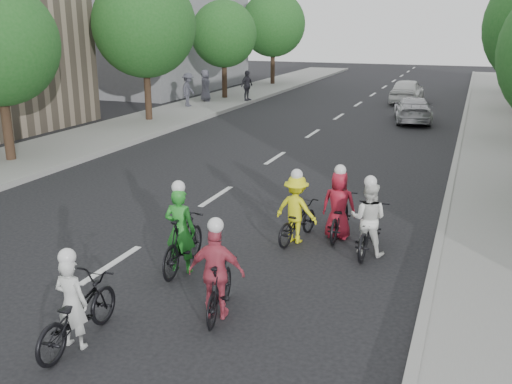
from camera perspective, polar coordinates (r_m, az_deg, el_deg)
The scene contains 19 objects.
ground at distance 11.85m, azimuth -14.27°, elevation -7.06°, with size 120.00×120.00×0.00m, color black.
sidewalk_left at distance 24.14m, azimuth -16.39°, elevation 5.00°, with size 4.00×80.00×0.15m, color gray.
curb_left at distance 23.02m, azimuth -12.50°, elevation 4.78°, with size 0.18×80.00×0.18m, color #999993.
curb_right at distance 19.32m, azimuth 19.14°, elevation 2.01°, with size 0.18×80.00×0.18m, color #999993.
bldg_sw at distance 43.10m, azimuth -10.83°, elevation 15.46°, with size 10.00×14.00×8.00m, color slate.
tree_l_3 at distance 27.93m, azimuth -11.12°, elevation 16.03°, with size 4.80×4.80×6.93m.
tree_l_4 at distance 35.91m, azimuth -3.24°, elevation 15.48°, with size 4.00×4.00×5.97m.
tree_l_5 at distance 44.27m, azimuth 1.71°, elevation 16.42°, with size 4.80×4.80×6.93m.
cyclist_0 at distance 12.88m, azimuth 8.31°, elevation -1.98°, with size 0.76×1.78×1.69m.
cyclist_1 at distance 12.53m, azimuth 4.08°, elevation -2.30°, with size 1.06×1.75×1.65m.
cyclist_2 at distance 11.13m, azimuth -7.39°, elevation -4.63°, with size 0.65×1.88×1.83m.
cyclist_3 at distance 9.05m, azimuth -17.53°, elevation -11.26°, with size 0.70×1.90×1.57m.
cyclist_4 at distance 9.39m, azimuth -3.81°, elevation -8.80°, with size 0.98×1.67×1.73m.
cyclist_5 at distance 12.09m, azimuth 11.18°, elevation -3.31°, with size 0.76×1.86×1.69m.
follow_car_lead at distance 28.89m, azimuth 15.41°, elevation 7.96°, with size 1.69×4.15×1.20m, color #B3B3B8.
follow_car_trail at distance 35.81m, azimuth 14.87°, elevation 9.76°, with size 1.71×4.24×1.45m, color white.
spectator_0 at distance 32.30m, azimuth -6.78°, elevation 10.13°, with size 1.19×0.69×1.85m, color #464651.
spectator_1 at distance 34.43m, azimuth -0.92°, elevation 10.59°, with size 1.05×0.44×1.79m, color #4B4955.
spectator_2 at distance 34.44m, azimuth -5.08°, elevation 10.58°, with size 0.90×0.59×1.85m, color #4C4B58.
Camera 1 is at (6.47, -8.77, 4.65)m, focal length 40.00 mm.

